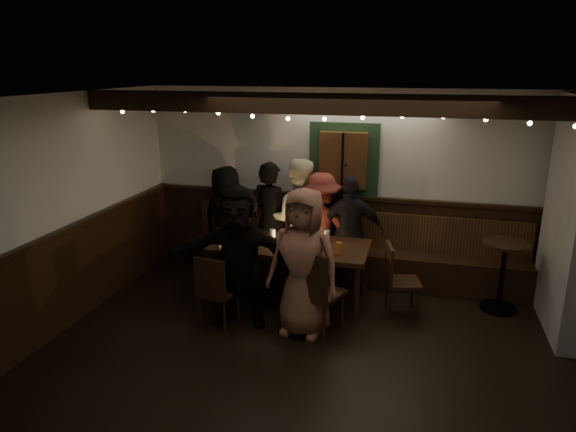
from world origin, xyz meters
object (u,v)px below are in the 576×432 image
(chair_near_right, at_px, (315,288))
(person_b, at_px, (270,220))
(chair_near_left, at_px, (215,288))
(person_d, at_px, (321,228))
(person_c, at_px, (298,220))
(person_g, at_px, (303,263))
(person_e, at_px, (350,232))
(high_top, at_px, (503,267))
(person_f, at_px, (239,256))
(dining_table, at_px, (284,248))
(chair_end, at_px, (396,275))
(person_a, at_px, (226,219))

(chair_near_right, xyz_separation_m, person_b, (-0.95, 1.47, 0.26))
(chair_near_left, distance_m, person_d, 1.83)
(person_d, bearing_deg, person_c, -13.49)
(chair_near_left, bearing_deg, person_b, 83.66)
(chair_near_left, relative_size, person_g, 0.52)
(chair_near_left, bearing_deg, person_e, 50.38)
(high_top, xyz_separation_m, person_f, (-2.96, -1.11, 0.27))
(high_top, xyz_separation_m, person_d, (-2.29, 0.28, 0.21))
(dining_table, distance_m, chair_end, 1.41)
(high_top, xyz_separation_m, person_b, (-3.01, 0.29, 0.27))
(person_e, bearing_deg, chair_near_left, 38.38)
(person_e, bearing_deg, person_d, -13.90)
(person_c, bearing_deg, person_g, 98.46)
(dining_table, relative_size, person_f, 1.28)
(dining_table, height_order, chair_near_right, chair_near_right)
(person_e, bearing_deg, person_f, 40.22)
(person_f, bearing_deg, person_c, 68.67)
(chair_near_left, height_order, person_a, person_a)
(chair_near_left, bearing_deg, person_d, 60.58)
(person_e, relative_size, person_f, 0.92)
(chair_near_right, height_order, chair_end, chair_near_right)
(high_top, height_order, person_a, person_a)
(person_b, height_order, person_c, person_c)
(chair_end, distance_m, high_top, 1.31)
(person_b, xyz_separation_m, person_g, (0.81, -1.45, 0.01))
(high_top, distance_m, person_e, 1.92)
(person_e, distance_m, person_f, 1.75)
(person_b, height_order, person_f, person_b)
(chair_near_left, bearing_deg, chair_end, 23.92)
(person_b, relative_size, person_c, 0.97)
(chair_end, height_order, person_g, person_g)
(dining_table, relative_size, person_g, 1.26)
(person_c, height_order, person_d, person_c)
(chair_near_right, height_order, person_b, person_b)
(person_c, xyz_separation_m, person_e, (0.73, -0.07, -0.09))
(person_b, xyz_separation_m, person_c, (0.39, 0.04, 0.03))
(chair_near_left, relative_size, chair_end, 0.99)
(dining_table, distance_m, person_g, 0.89)
(person_a, bearing_deg, high_top, -175.21)
(chair_near_right, distance_m, person_a, 2.25)
(chair_near_right, bearing_deg, person_c, 110.48)
(chair_end, bearing_deg, person_d, 146.15)
(chair_near_right, height_order, person_a, person_a)
(chair_end, relative_size, person_g, 0.52)
(dining_table, bearing_deg, person_d, 63.69)
(chair_end, relative_size, person_d, 0.57)
(chair_end, xyz_separation_m, person_e, (-0.66, 0.70, 0.27))
(chair_near_right, distance_m, chair_end, 1.11)
(person_d, height_order, person_g, person_g)
(person_a, bearing_deg, chair_near_right, 147.06)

